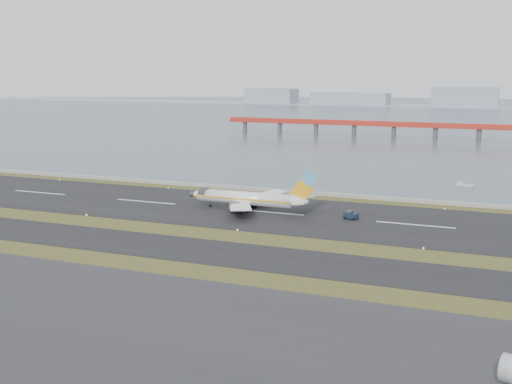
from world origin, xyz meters
TOP-DOWN VIEW (x-y plane):
  - ground at (0.00, 0.00)m, footprint 1000.00×1000.00m
  - apron_strip at (0.00, -55.00)m, footprint 1000.00×50.00m
  - taxiway_strip at (0.00, -12.00)m, footprint 1000.00×18.00m
  - runway_strip at (0.00, 30.00)m, footprint 1000.00×45.00m
  - seawall at (0.00, 60.00)m, footprint 1000.00×2.50m
  - bay_water at (0.00, 460.00)m, footprint 1400.00×800.00m
  - red_pier at (20.00, 250.00)m, footprint 260.00×5.00m
  - far_shoreline at (13.62, 620.00)m, footprint 1400.00×80.00m
  - airliner at (-6.13, 30.39)m, footprint 38.52×32.89m
  - pushback_tug at (23.05, 30.14)m, footprint 3.94×2.66m
  - workboat_near at (47.41, 94.11)m, footprint 6.78×4.36m

SIDE VIEW (x-z plane):
  - ground at x=0.00m, z-range 0.00..0.00m
  - bay_water at x=0.00m, z-range -0.65..0.65m
  - apron_strip at x=0.00m, z-range 0.00..0.10m
  - taxiway_strip at x=0.00m, z-range 0.00..0.10m
  - runway_strip at x=0.00m, z-range 0.00..0.10m
  - workboat_near at x=47.41m, z-range -0.29..1.29m
  - seawall at x=0.00m, z-range 0.00..1.00m
  - pushback_tug at x=23.05m, z-range -0.03..2.31m
  - airliner at x=-6.13m, z-range -2.94..9.86m
  - far_shoreline at x=13.62m, z-range -24.18..36.32m
  - red_pier at x=20.00m, z-range 2.18..12.38m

